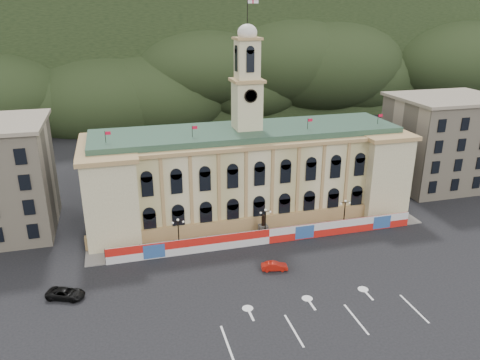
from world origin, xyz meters
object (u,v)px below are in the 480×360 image
object	(u,v)px
lamp_center	(265,221)
black_suv	(66,293)
statue	(263,229)
red_sedan	(274,266)

from	to	relation	value
lamp_center	black_suv	world-z (taller)	lamp_center
statue	lamp_center	distance (m)	2.14
red_sedan	black_suv	xyz separation A→B (m)	(-28.20, 0.59, 0.06)
statue	red_sedan	size ratio (longest dim) A/B	0.95
lamp_center	red_sedan	size ratio (longest dim) A/B	1.31
statue	black_suv	distance (m)	31.69
red_sedan	lamp_center	bearing A→B (deg)	0.61
statue	black_suv	bearing A→B (deg)	-161.21
statue	black_suv	size ratio (longest dim) A/B	0.69
red_sedan	black_suv	size ratio (longest dim) A/B	0.73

